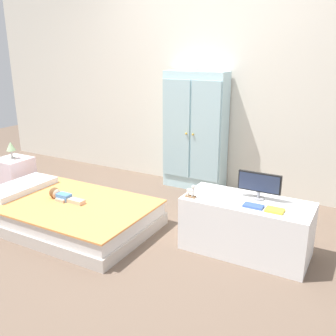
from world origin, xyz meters
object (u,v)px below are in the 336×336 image
Objects in this scene: doll at (60,195)px; tv_monitor at (259,184)px; wardrobe at (195,131)px; book_yellow at (275,210)px; book_blue at (253,206)px; rocking_horse_toy at (191,192)px; tv_stand at (246,226)px; nightstand at (15,176)px; table_lamp at (11,147)px; bed at (67,213)px.

tv_monitor is at bearing 12.79° from doll.
book_yellow is at bearing -45.49° from wardrobe.
wardrobe is at bearing 65.37° from doll.
wardrobe reaches higher than book_blue.
rocking_horse_toy reaches higher than book_yellow.
nightstand is at bearing -179.65° from tv_stand.
rocking_horse_toy is 0.64m from book_yellow.
wardrobe is at bearing 130.59° from book_blue.
tv_stand is 6.77× the size of book_blue.
rocking_horse_toy is at bearing -3.40° from nightstand.
doll is 3.76× the size of rocking_horse_toy.
tv_stand is (1.65, 0.31, -0.05)m from doll.
table_lamp is 1.44× the size of book_yellow.
table_lamp reaches higher than bed.
table_lamp is at bearing 178.25° from book_blue.
doll is at bearing -167.21° from tv_monitor.
tv_monitor is at bearing 1.92° from table_lamp.
table_lamp is at bearing 176.60° from rocking_horse_toy.
doll is 0.30× the size of wardrobe.
nightstand is 0.33m from table_lamp.
book_blue reaches higher than nightstand.
bed is at bearing -168.15° from tv_stand.
bed is at bearing -166.08° from tv_monitor.
nightstand reaches higher than bed.
nightstand is 1.23× the size of tv_monitor.
nightstand is 2.62m from tv_stand.
wardrobe is 1.56m from tv_stand.
tv_monitor reaches higher than doll.
tv_monitor reaches higher than bed.
rocking_horse_toy is (1.24, 0.17, 0.21)m from doll.
rocking_horse_toy reaches higher than doll.
book_blue reaches higher than tv_stand.
tv_monitor reaches higher than book_blue.
rocking_horse_toy is at bearing -154.63° from tv_monitor.
wardrobe is 1.64m from book_blue.
doll is at bearing -114.63° from wardrobe.
doll is 2.10× the size of table_lamp.
table_lamp is at bearing -145.01° from wardrobe.
nightstand is 2.86m from book_yellow.
doll is 1.74m from book_blue.
nightstand is at bearing 163.48° from bed.
rocking_horse_toy reaches higher than book_blue.
rocking_horse_toy reaches higher than bed.
book_blue reaches higher than doll.
tv_monitor is 3.18× the size of rocking_horse_toy.
rocking_horse_toy is at bearing -175.58° from book_yellow.
book_blue is (0.07, -0.10, 0.23)m from tv_stand.
bed is 3.88× the size of nightstand.
tv_stand is (1.57, 0.33, 0.10)m from bed.
nightstand is (-0.98, 0.30, -0.07)m from doll.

